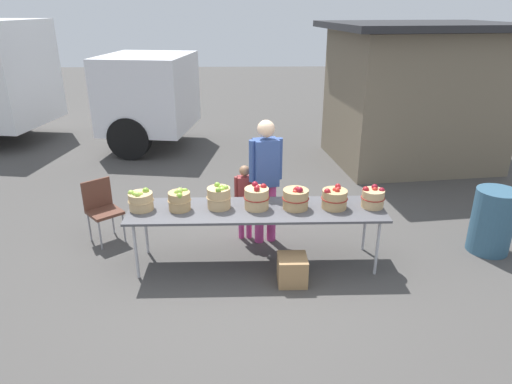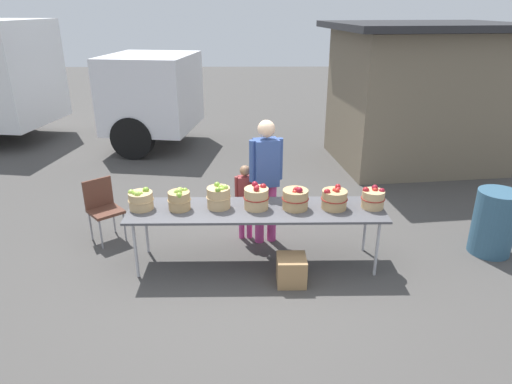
% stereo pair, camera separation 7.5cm
% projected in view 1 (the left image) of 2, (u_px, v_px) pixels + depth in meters
% --- Properties ---
extents(ground_plane, '(40.00, 40.00, 0.00)m').
position_uv_depth(ground_plane, '(257.00, 263.00, 5.82)').
color(ground_plane, '#474442').
extents(market_table, '(3.10, 0.76, 0.75)m').
position_uv_depth(market_table, '(257.00, 212.00, 5.55)').
color(market_table, '#4C4C51').
rests_on(market_table, ground).
extents(apple_basket_green_0, '(0.31, 0.31, 0.26)m').
position_uv_depth(apple_basket_green_0, '(141.00, 200.00, 5.48)').
color(apple_basket_green_0, tan).
rests_on(apple_basket_green_0, market_table).
extents(apple_basket_green_1, '(0.28, 0.28, 0.27)m').
position_uv_depth(apple_basket_green_1, '(180.00, 200.00, 5.47)').
color(apple_basket_green_1, tan).
rests_on(apple_basket_green_1, market_table).
extents(apple_basket_green_2, '(0.30, 0.30, 0.31)m').
position_uv_depth(apple_basket_green_2, '(219.00, 197.00, 5.52)').
color(apple_basket_green_2, tan).
rests_on(apple_basket_green_2, market_table).
extents(apple_basket_red_0, '(0.31, 0.31, 0.32)m').
position_uv_depth(apple_basket_red_0, '(257.00, 198.00, 5.51)').
color(apple_basket_red_0, tan).
rests_on(apple_basket_red_0, market_table).
extents(apple_basket_red_1, '(0.33, 0.33, 0.30)m').
position_uv_depth(apple_basket_red_1, '(296.00, 198.00, 5.51)').
color(apple_basket_red_1, tan).
rests_on(apple_basket_red_1, market_table).
extents(apple_basket_red_2, '(0.32, 0.32, 0.27)m').
position_uv_depth(apple_basket_red_2, '(334.00, 198.00, 5.53)').
color(apple_basket_red_2, tan).
rests_on(apple_basket_red_2, market_table).
extents(apple_basket_red_3, '(0.29, 0.29, 0.27)m').
position_uv_depth(apple_basket_red_3, '(373.00, 198.00, 5.55)').
color(apple_basket_red_3, tan).
rests_on(apple_basket_red_3, market_table).
extents(vendor_adult, '(0.44, 0.30, 1.71)m').
position_uv_depth(vendor_adult, '(266.00, 173.00, 5.98)').
color(vendor_adult, '#CC3F8C').
rests_on(vendor_adult, ground).
extents(child_customer, '(0.28, 0.15, 1.07)m').
position_uv_depth(child_customer, '(245.00, 196.00, 6.21)').
color(child_customer, '#CC3F8C').
rests_on(child_customer, ground).
extents(food_kiosk, '(3.81, 3.29, 2.74)m').
position_uv_depth(food_kiosk, '(414.00, 95.00, 9.11)').
color(food_kiosk, '#726651').
rests_on(food_kiosk, ground).
extents(folding_chair, '(0.56, 0.56, 0.86)m').
position_uv_depth(folding_chair, '(102.00, 206.00, 6.21)').
color(folding_chair, brown).
rests_on(folding_chair, ground).
extents(trash_barrel, '(0.53, 0.53, 0.86)m').
position_uv_depth(trash_barrel, '(492.00, 221.00, 5.95)').
color(trash_barrel, '#335972').
rests_on(trash_barrel, ground).
extents(produce_crate, '(0.34, 0.34, 0.34)m').
position_uv_depth(produce_crate, '(292.00, 270.00, 5.35)').
color(produce_crate, '#A87F51').
rests_on(produce_crate, ground).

